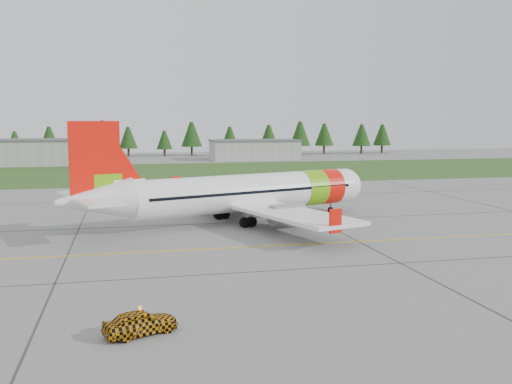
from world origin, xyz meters
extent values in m
plane|color=gray|center=(0.00, 0.00, 0.00)|extent=(320.00, 320.00, 0.00)
cylinder|color=white|center=(2.69, 20.48, 3.15)|extent=(26.25, 12.33, 3.96)
sphere|color=white|center=(15.18, 24.77, 3.15)|extent=(3.96, 3.96, 3.96)
cone|color=white|center=(-13.15, 15.03, 3.50)|extent=(8.01, 6.06, 3.96)
cube|color=black|center=(15.46, 24.87, 3.50)|extent=(2.39, 3.02, 0.57)
cylinder|color=#6FBC0E|center=(10.38, 23.12, 3.15)|extent=(3.81, 4.68, 4.04)
cylinder|color=red|center=(12.68, 23.91, 3.15)|extent=(3.43, 4.55, 4.04)
cube|color=white|center=(2.21, 20.31, 2.03)|extent=(15.84, 32.54, 0.37)
cube|color=red|center=(-3.99, 35.25, 2.59)|extent=(1.21, 0.57, 2.03)
cube|color=red|center=(6.50, 4.71, 2.59)|extent=(1.21, 0.57, 2.03)
cylinder|color=gray|center=(1.84, 26.09, 1.47)|extent=(4.15, 3.20, 2.13)
cylinder|color=gray|center=(5.47, 15.53, 1.47)|extent=(4.15, 3.20, 2.13)
cube|color=red|center=(-12.96, 15.10, 6.90)|extent=(4.54, 1.86, 7.72)
cube|color=#6FBC0E|center=(-11.90, 15.46, 4.67)|extent=(2.64, 1.26, 2.44)
cube|color=white|center=(-13.63, 14.87, 3.76)|extent=(6.87, 12.10, 0.22)
cylinder|color=slate|center=(13.26, 24.11, 0.71)|extent=(0.18, 0.18, 1.42)
cylinder|color=black|center=(13.26, 24.11, 0.35)|extent=(0.75, 0.49, 0.69)
cylinder|color=slate|center=(0.33, 22.67, 0.96)|extent=(0.22, 0.22, 1.93)
cylinder|color=black|center=(-0.06, 22.54, 0.53)|extent=(1.15, 0.78, 1.06)
cylinder|color=slate|center=(2.18, 17.29, 0.96)|extent=(0.22, 0.22, 1.93)
cylinder|color=black|center=(1.79, 17.16, 0.53)|extent=(1.15, 0.78, 1.06)
imported|color=orange|center=(-9.66, -10.49, 1.89)|extent=(1.75, 1.88, 3.77)
cube|color=#30561E|center=(0.00, 82.00, 0.01)|extent=(320.00, 50.00, 0.03)
cube|color=gold|center=(0.00, 8.00, 0.01)|extent=(120.00, 0.25, 0.02)
cube|color=#A8A8A3|center=(-30.00, 110.00, 3.00)|extent=(32.00, 14.00, 6.00)
cube|color=#A8A8A3|center=(25.00, 118.00, 2.60)|extent=(24.00, 12.00, 5.20)
camera|label=1|loc=(-10.10, -38.88, 10.75)|focal=40.00mm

